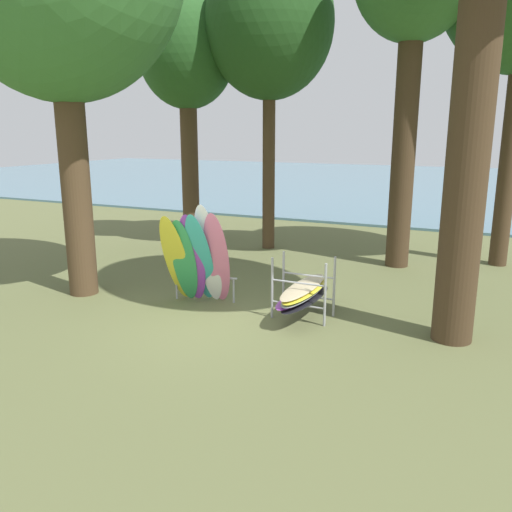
{
  "coord_description": "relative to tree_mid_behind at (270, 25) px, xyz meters",
  "views": [
    {
      "loc": [
        4.94,
        -8.55,
        3.69
      ],
      "look_at": [
        0.42,
        1.18,
        1.1
      ],
      "focal_mm": 36.65,
      "sensor_mm": 36.0,
      "label": 1
    }
  ],
  "objects": [
    {
      "name": "leaning_board_pile",
      "position": [
        0.89,
        -5.85,
        -5.65
      ],
      "size": [
        1.55,
        1.3,
        2.26
      ],
      "color": "yellow",
      "rests_on": "ground"
    },
    {
      "name": "board_storage_rack",
      "position": [
        3.22,
        -5.59,
        -6.16
      ],
      "size": [
        1.15,
        2.12,
        1.25
      ],
      "color": "#9EA0A5",
      "rests_on": "ground"
    },
    {
      "name": "tree_mid_behind",
      "position": [
        0.0,
        0.0,
        0.0
      ],
      "size": [
        3.79,
        3.79,
        8.92
      ],
      "color": "#4C3823",
      "rests_on": "ground"
    },
    {
      "name": "tree_far_right_back",
      "position": [
        -2.65,
        -0.36,
        -0.78
      ],
      "size": [
        3.03,
        3.03,
        7.81
      ],
      "color": "#4C3823",
      "rests_on": "ground"
    },
    {
      "name": "lake_water",
      "position": [
        1.63,
        23.1,
        -6.63
      ],
      "size": [
        80.0,
        36.0,
        0.1
      ],
      "primitive_type": "cube",
      "color": "slate",
      "rests_on": "ground"
    },
    {
      "name": "ground_plane",
      "position": [
        1.63,
        -6.52,
        -6.68
      ],
      "size": [
        80.0,
        80.0,
        0.0
      ],
      "primitive_type": "plane",
      "color": "#60663D"
    }
  ]
}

